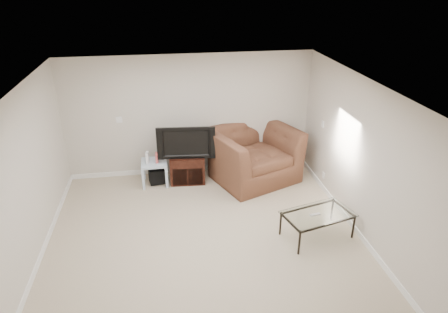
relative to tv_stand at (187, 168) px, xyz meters
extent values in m
plane|color=tan|center=(0.12, -2.05, -0.29)|extent=(5.00, 5.00, 0.00)
plane|color=white|center=(0.12, -2.05, 2.21)|extent=(5.00, 5.00, 0.00)
cube|color=silver|center=(0.12, 0.45, 0.96)|extent=(5.00, 0.02, 2.50)
cube|color=silver|center=(-2.38, -2.05, 0.96)|extent=(0.02, 5.00, 2.50)
cube|color=silver|center=(2.62, -2.05, 0.96)|extent=(0.02, 5.00, 2.50)
cube|color=white|center=(-1.28, 0.44, 0.96)|extent=(0.12, 0.02, 0.12)
cube|color=white|center=(2.61, -0.45, 0.96)|extent=(0.02, 0.09, 0.13)
cube|color=white|center=(2.61, -0.75, 0.01)|extent=(0.02, 0.08, 0.12)
cube|color=black|center=(0.00, -0.04, 0.19)|extent=(0.37, 0.27, 0.05)
imported|color=black|center=(0.00, -0.03, 0.61)|extent=(1.07, 0.31, 0.65)
cube|color=black|center=(-0.63, 0.02, -0.12)|extent=(0.34, 0.34, 0.30)
cube|color=white|center=(-0.78, -0.02, 0.31)|extent=(0.07, 0.17, 0.22)
cube|color=#CC4C4C|center=(-0.60, -0.02, 0.29)|extent=(0.05, 0.14, 0.19)
imported|color=#4B3820|center=(1.34, -0.08, 0.42)|extent=(1.91, 1.60, 1.42)
cube|color=#B2B2B7|center=(1.85, -2.25, 0.16)|extent=(0.18, 0.08, 0.02)
camera|label=1|loc=(-0.41, -7.25, 3.68)|focal=32.00mm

